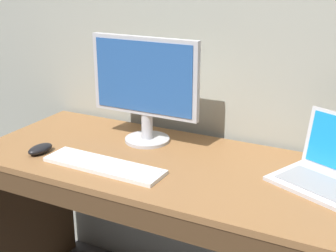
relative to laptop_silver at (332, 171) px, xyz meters
The scene contains 5 objects.
desk 0.54m from the laptop_silver, 168.23° to the right, with size 1.73×0.63×0.77m.
laptop_silver is the anchor object (origin of this frame).
external_monitor 0.77m from the laptop_silver, behind, with size 0.46×0.19×0.44m.
wired_keyboard 0.79m from the laptop_silver, 162.63° to the right, with size 0.47×0.14×0.02m.
computer_mouse 1.08m from the laptop_silver, 167.26° to the right, with size 0.06×0.11×0.04m, color black.
Camera 1 is at (0.61, -1.42, 1.48)m, focal length 49.47 mm.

